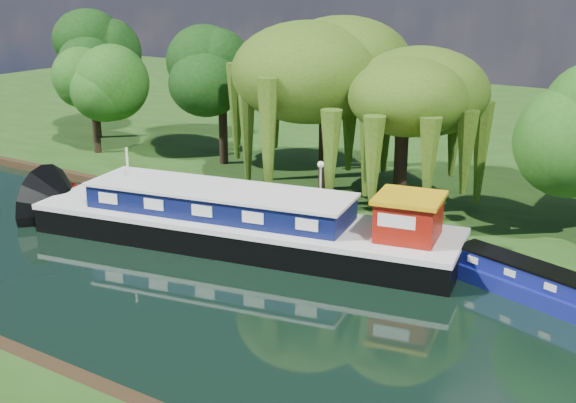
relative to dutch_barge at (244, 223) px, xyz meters
The scene contains 13 objects.
ground 4.87m from the dutch_barge, 86.11° to the right, with size 120.00×120.00×0.00m, color black.
far_bank 29.28m from the dutch_barge, 89.37° to the left, with size 120.00×52.00×0.45m, color #1E3D10.
dutch_barge is the anchor object (origin of this frame).
narrowboat 13.48m from the dutch_barge, ahead, with size 10.27×4.74×1.49m.
red_dinghy 15.07m from the dutch_barge, behind, with size 2.47×3.46×0.72m, color maroon.
willow_left 10.76m from the dutch_barge, 94.62° to the left, with size 7.76×7.76×9.29m.
willow_right 10.02m from the dutch_barge, 57.82° to the left, with size 6.28×6.28×7.65m.
tree_far_left 20.79m from the dutch_barge, 156.42° to the left, with size 4.46×4.46×7.19m.
tree_far_back 25.70m from the dutch_barge, 152.62° to the left, with size 5.10×5.10×8.58m.
tree_far_mid 14.90m from the dutch_barge, 131.61° to the left, with size 4.96×4.96×8.12m.
lamppost 5.97m from the dutch_barge, 81.89° to the left, with size 0.36×0.36×2.56m.
mooring_posts 3.67m from the dutch_barge, 92.78° to the left, with size 19.16×0.16×1.00m.
reeds_near 14.27m from the dutch_barge, 59.69° to the right, with size 33.70×1.50×1.10m.
Camera 1 is at (18.96, -21.33, 12.43)m, focal length 45.00 mm.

